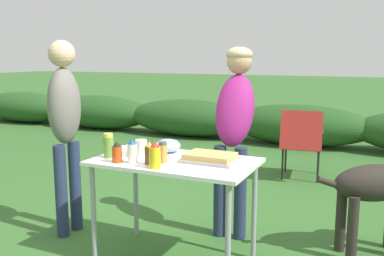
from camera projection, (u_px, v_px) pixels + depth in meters
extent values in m
ellipsoid|color=#234C1E|center=(25.00, 107.00, 9.44)|extent=(2.40, 0.90, 0.66)
ellipsoid|color=#234C1E|center=(98.00, 112.00, 8.62)|extent=(2.40, 0.90, 0.66)
ellipsoid|color=#234C1E|center=(188.00, 118.00, 7.79)|extent=(2.40, 0.90, 0.66)
ellipsoid|color=#234C1E|center=(299.00, 125.00, 6.97)|extent=(2.40, 0.90, 0.66)
cube|color=white|center=(175.00, 162.00, 2.92)|extent=(1.10, 0.64, 0.02)
cylinder|color=gray|center=(94.00, 215.00, 2.94)|extent=(0.04, 0.04, 0.71)
cylinder|color=gray|center=(228.00, 241.00, 2.53)|extent=(0.04, 0.04, 0.71)
cylinder|color=gray|center=(136.00, 193.00, 3.42)|extent=(0.04, 0.04, 0.71)
cylinder|color=gray|center=(254.00, 211.00, 3.02)|extent=(0.04, 0.04, 0.71)
cube|color=#9E9EA3|center=(210.00, 160.00, 2.87)|extent=(0.36, 0.26, 0.02)
cube|color=tan|center=(210.00, 156.00, 2.86)|extent=(0.32, 0.23, 0.04)
cylinder|color=white|center=(132.00, 151.00, 3.11)|extent=(0.23, 0.23, 0.04)
ellipsoid|color=#99B2CC|center=(168.00, 146.00, 3.14)|extent=(0.19, 0.19, 0.10)
cylinder|color=white|center=(141.00, 149.00, 2.97)|extent=(0.08, 0.08, 0.13)
cylinder|color=silver|center=(132.00, 154.00, 2.82)|extent=(0.06, 0.06, 0.13)
cone|color=#194793|center=(132.00, 141.00, 2.80)|extent=(0.05, 0.05, 0.04)
cylinder|color=brown|center=(149.00, 155.00, 2.79)|extent=(0.06, 0.06, 0.12)
cone|color=gold|center=(149.00, 144.00, 2.78)|extent=(0.05, 0.05, 0.03)
cylinder|color=yellow|center=(155.00, 158.00, 2.68)|extent=(0.07, 0.07, 0.14)
cone|color=red|center=(155.00, 144.00, 2.67)|extent=(0.06, 0.06, 0.04)
cylinder|color=olive|center=(109.00, 147.00, 2.97)|extent=(0.07, 0.07, 0.15)
cylinder|color=#D1CC47|center=(108.00, 135.00, 2.96)|extent=(0.06, 0.06, 0.03)
cylinder|color=#B2893D|center=(163.00, 154.00, 2.83)|extent=(0.06, 0.06, 0.12)
cylinder|color=#4C4C4C|center=(163.00, 143.00, 2.82)|extent=(0.05, 0.05, 0.02)
cylinder|color=#CC4214|center=(117.00, 154.00, 2.84)|extent=(0.07, 0.07, 0.11)
cone|color=black|center=(117.00, 144.00, 2.83)|extent=(0.06, 0.06, 0.03)
cylinder|color=#232D4C|center=(220.00, 191.00, 3.42)|extent=(0.10, 0.10, 0.74)
cylinder|color=#232D4C|center=(240.00, 194.00, 3.36)|extent=(0.10, 0.10, 0.74)
ellipsoid|color=#931E70|center=(235.00, 110.00, 3.39)|extent=(0.34, 0.45, 0.64)
sphere|color=tan|center=(239.00, 62.00, 3.43)|extent=(0.20, 0.20, 0.20)
ellipsoid|color=tan|center=(239.00, 54.00, 3.42)|extent=(0.21, 0.21, 0.12)
cylinder|color=#232D4C|center=(61.00, 191.00, 3.40)|extent=(0.10, 0.10, 0.75)
cylinder|color=#232D4C|center=(75.00, 186.00, 3.55)|extent=(0.10, 0.10, 0.75)
ellipsoid|color=slate|center=(64.00, 106.00, 3.36)|extent=(0.22, 0.31, 0.61)
sphere|color=#DBAD89|center=(62.00, 54.00, 3.30)|extent=(0.21, 0.21, 0.21)
cylinder|color=#28231E|center=(341.00, 220.00, 3.17)|extent=(0.08, 0.08, 0.48)
cylinder|color=#28231E|center=(352.00, 229.00, 3.00)|extent=(0.08, 0.08, 0.48)
ellipsoid|color=#28231E|center=(375.00, 183.00, 3.06)|extent=(0.66, 0.55, 0.27)
cylinder|color=#28231E|center=(329.00, 183.00, 3.01)|extent=(0.19, 0.14, 0.11)
cube|color=maroon|center=(302.00, 145.00, 5.11)|extent=(0.51, 0.51, 0.03)
cube|color=maroon|center=(301.00, 130.00, 4.81)|extent=(0.48, 0.22, 0.44)
cylinder|color=black|center=(282.00, 164.00, 5.01)|extent=(0.02, 0.02, 0.38)
cylinder|color=black|center=(318.00, 167.00, 4.89)|extent=(0.02, 0.02, 0.38)
cylinder|color=black|center=(286.00, 156.00, 5.39)|extent=(0.02, 0.02, 0.38)
cylinder|color=black|center=(319.00, 159.00, 5.27)|extent=(0.02, 0.02, 0.38)
cylinder|color=black|center=(283.00, 130.00, 5.15)|extent=(0.08, 0.41, 0.02)
cylinder|color=black|center=(323.00, 132.00, 5.01)|extent=(0.08, 0.41, 0.02)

